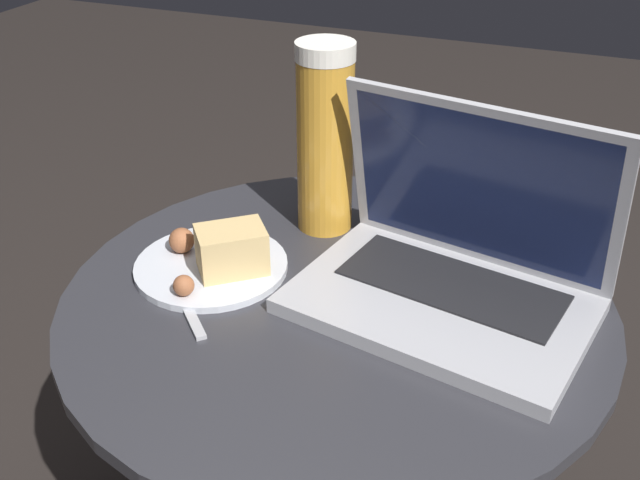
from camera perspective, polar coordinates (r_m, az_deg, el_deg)
table at (r=1.00m, az=1.14°, el=-11.19°), size 0.66×0.66×0.52m
laptop at (r=0.88m, az=10.08°, el=-1.86°), size 0.37×0.28×0.23m
beer_glass at (r=0.99m, az=0.39°, el=7.70°), size 0.08×0.08×0.26m
snack_plate at (r=0.95m, az=-7.76°, el=-1.28°), size 0.19×0.19×0.07m
fork at (r=0.92m, az=-10.69°, el=-3.84°), size 0.14×0.14×0.00m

